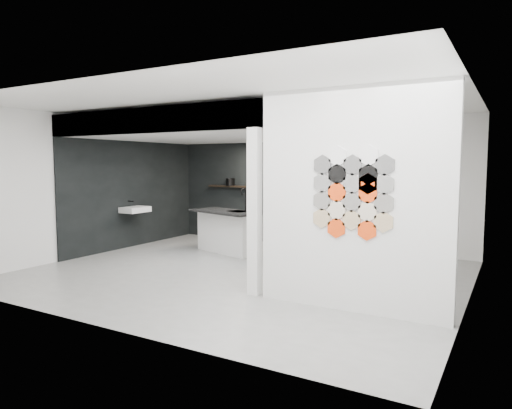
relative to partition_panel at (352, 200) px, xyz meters
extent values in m
cube|color=slate|center=(-2.23, 1.00, -1.40)|extent=(7.00, 6.00, 0.01)
cube|color=silver|center=(0.00, 0.00, 0.00)|extent=(2.45, 0.15, 2.80)
cube|color=black|center=(-3.52, 3.97, -0.22)|extent=(4.40, 0.04, 2.35)
cube|color=black|center=(-5.70, 2.00, -0.22)|extent=(0.04, 4.00, 2.35)
cube|color=silver|center=(-3.52, 2.00, 1.15)|extent=(4.40, 4.00, 0.40)
cube|color=silver|center=(-1.41, 0.00, -0.22)|extent=(0.16, 0.16, 2.35)
cube|color=silver|center=(-3.52, 0.08, 1.15)|extent=(4.40, 0.16, 0.40)
cube|color=silver|center=(-5.46, 1.80, -0.55)|extent=(0.40, 0.60, 0.12)
cube|color=black|center=(-3.43, 3.87, -0.10)|extent=(3.00, 0.15, 0.04)
cube|color=silver|center=(-3.41, 2.40, -0.98)|extent=(1.56, 0.95, 0.84)
cube|color=black|center=(-3.43, 2.33, -0.54)|extent=(1.81, 1.19, 0.04)
cube|color=black|center=(-3.16, 2.38, -0.53)|extent=(0.53, 0.49, 0.01)
cylinder|color=black|center=(-3.11, 2.57, -0.32)|extent=(0.03, 0.03, 0.39)
torus|color=black|center=(-3.12, 2.51, -0.13)|extent=(0.06, 0.14, 0.14)
cylinder|color=black|center=(-4.32, 3.87, 0.01)|extent=(0.24, 0.24, 0.18)
ellipsoid|color=black|center=(-2.46, 3.87, -0.01)|extent=(0.19, 0.19, 0.13)
cylinder|color=gray|center=(-2.08, 3.87, -0.03)|extent=(0.17, 0.17, 0.10)
cylinder|color=gray|center=(-2.08, 3.87, -0.02)|extent=(0.10, 0.10, 0.12)
cylinder|color=black|center=(-3.49, 3.87, -0.01)|extent=(0.06, 0.06, 0.15)
cylinder|color=black|center=(-4.38, 3.87, -0.03)|extent=(0.08, 0.08, 0.10)
cylinder|color=tan|center=(-0.37, -0.09, -0.24)|extent=(0.26, 0.02, 0.26)
cylinder|color=#66635E|center=(-0.37, -0.09, -0.01)|extent=(0.26, 0.02, 0.26)
cylinder|color=silver|center=(-0.37, -0.09, 0.21)|extent=(0.26, 0.02, 0.26)
cylinder|color=black|center=(-0.37, -0.09, 0.44)|extent=(0.26, 0.02, 0.26)
cylinder|color=#F23F0C|center=(-0.17, -0.09, -0.35)|extent=(0.26, 0.02, 0.26)
cylinder|color=beige|center=(-0.17, -0.09, -0.13)|extent=(0.26, 0.02, 0.26)
cylinder|color=#F23F0C|center=(-0.17, -0.09, 0.10)|extent=(0.26, 0.02, 0.26)
cylinder|color=black|center=(-0.17, -0.09, 0.33)|extent=(0.26, 0.02, 0.26)
cylinder|color=white|center=(-0.17, -0.09, 0.55)|extent=(0.26, 0.02, 0.26)
cylinder|color=tan|center=(0.02, -0.09, -0.24)|extent=(0.26, 0.02, 0.26)
cylinder|color=#66635E|center=(0.02, -0.09, -0.01)|extent=(0.26, 0.02, 0.26)
cylinder|color=silver|center=(0.02, -0.09, 0.21)|extent=(0.26, 0.02, 0.26)
cylinder|color=black|center=(0.02, -0.09, 0.44)|extent=(0.26, 0.02, 0.26)
cylinder|color=#F23F0C|center=(0.22, -0.09, -0.35)|extent=(0.26, 0.02, 0.26)
cylinder|color=beige|center=(0.22, -0.09, -0.13)|extent=(0.26, 0.02, 0.26)
cylinder|color=#F23F0C|center=(0.22, -0.09, 0.10)|extent=(0.26, 0.02, 0.26)
cylinder|color=black|center=(0.22, -0.09, 0.33)|extent=(0.26, 0.02, 0.26)
cylinder|color=white|center=(0.22, -0.09, 0.55)|extent=(0.26, 0.02, 0.26)
cylinder|color=tan|center=(0.42, -0.09, -0.24)|extent=(0.26, 0.02, 0.26)
cylinder|color=#66635E|center=(0.42, -0.09, -0.01)|extent=(0.26, 0.02, 0.26)
cylinder|color=silver|center=(0.42, -0.09, 0.21)|extent=(0.26, 0.02, 0.26)
cylinder|color=black|center=(0.42, -0.09, 0.44)|extent=(0.26, 0.02, 0.26)
cylinder|color=#F23F0C|center=(0.22, -0.09, 0.21)|extent=(0.26, 0.02, 0.26)
camera|label=1|loc=(1.77, -5.50, 0.46)|focal=32.00mm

